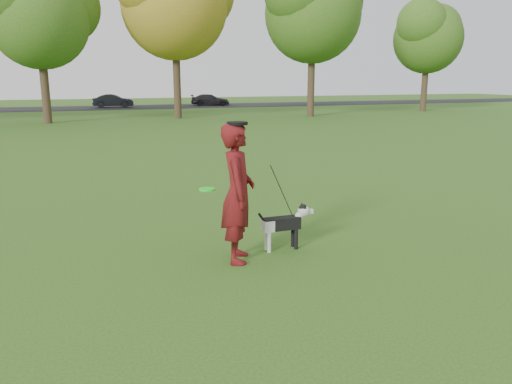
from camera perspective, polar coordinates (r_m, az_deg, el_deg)
name	(u,v)px	position (r m, az deg, el deg)	size (l,w,h in m)	color
ground	(255,257)	(7.67, -0.09, -7.46)	(120.00, 120.00, 0.00)	#285116
road	(104,108)	(46.91, -16.96, 9.20)	(120.00, 7.00, 0.02)	black
man	(238,193)	(7.27, -2.10, -0.14)	(0.75, 0.49, 2.06)	#510F0B
dog	(286,222)	(7.91, 3.41, -3.44)	(0.96, 0.19, 0.73)	black
car_mid	(113,101)	(46.93, -15.99, 9.98)	(1.22, 3.51, 1.16)	black
car_right	(210,100)	(48.36, -5.27, 10.44)	(1.48, 3.65, 1.06)	black
man_held_items	(281,191)	(7.59, 2.86, 0.07)	(1.58, 0.39, 1.58)	#1DED22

